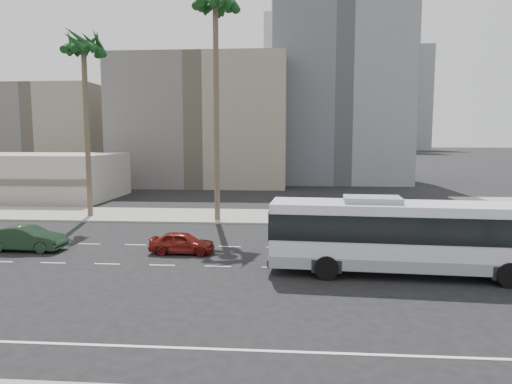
# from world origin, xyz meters

# --- Properties ---
(ground) EXTENTS (700.00, 700.00, 0.00)m
(ground) POSITION_xyz_m (0.00, 0.00, 0.00)
(ground) COLOR black
(ground) RESTS_ON ground
(sidewalk_north) EXTENTS (120.00, 7.00, 0.15)m
(sidewalk_north) POSITION_xyz_m (0.00, 15.50, 0.07)
(sidewalk_north) COLOR gray
(sidewalk_north) RESTS_ON ground
(commercial_low) EXTENTS (22.00, 12.16, 5.00)m
(commercial_low) POSITION_xyz_m (-30.00, 25.99, 2.50)
(commercial_low) COLOR #AEA79A
(commercial_low) RESTS_ON ground
(midrise_beige_west) EXTENTS (24.00, 18.00, 18.00)m
(midrise_beige_west) POSITION_xyz_m (-12.00, 45.00, 9.00)
(midrise_beige_west) COLOR slate
(midrise_beige_west) RESTS_ON ground
(midrise_gray_center) EXTENTS (20.00, 20.00, 26.00)m
(midrise_gray_center) POSITION_xyz_m (8.00, 52.00, 13.00)
(midrise_gray_center) COLOR slate
(midrise_gray_center) RESTS_ON ground
(midrise_beige_far) EXTENTS (18.00, 16.00, 15.00)m
(midrise_beige_far) POSITION_xyz_m (-38.00, 50.00, 7.50)
(midrise_beige_far) COLOR slate
(midrise_beige_far) RESTS_ON ground
(civic_tower) EXTENTS (42.00, 42.00, 129.00)m
(civic_tower) POSITION_xyz_m (-2.00, 250.00, 38.83)
(civic_tower) COLOR silver
(civic_tower) RESTS_ON ground
(highrise_right) EXTENTS (26.00, 26.00, 70.00)m
(highrise_right) POSITION_xyz_m (45.00, 230.00, 35.00)
(highrise_right) COLOR slate
(highrise_right) RESTS_ON ground
(highrise_far) EXTENTS (22.00, 22.00, 60.00)m
(highrise_far) POSITION_xyz_m (70.00, 260.00, 30.00)
(highrise_far) COLOR slate
(highrise_far) RESTS_ON ground
(city_bus) EXTENTS (13.54, 3.89, 3.84)m
(city_bus) POSITION_xyz_m (6.49, -0.66, 2.02)
(city_bus) COLOR silver
(city_bus) RESTS_ON ground
(car_a) EXTENTS (1.61, 3.82, 1.29)m
(car_a) POSITION_xyz_m (-5.53, 2.64, 0.65)
(car_a) COLOR maroon
(car_a) RESTS_ON ground
(car_b) EXTENTS (1.72, 4.59, 1.50)m
(car_b) POSITION_xyz_m (-14.98, 2.58, 0.75)
(car_b) COLOR #1A311E
(car_b) RESTS_ON ground
(palm_near) EXTENTS (5.53, 5.53, 18.59)m
(palm_near) POSITION_xyz_m (-5.18, 13.30, 16.84)
(palm_near) COLOR brown
(palm_near) RESTS_ON ground
(palm_mid) EXTENTS (5.01, 5.01, 15.48)m
(palm_mid) POSITION_xyz_m (-16.29, 14.28, 13.93)
(palm_mid) COLOR brown
(palm_mid) RESTS_ON ground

